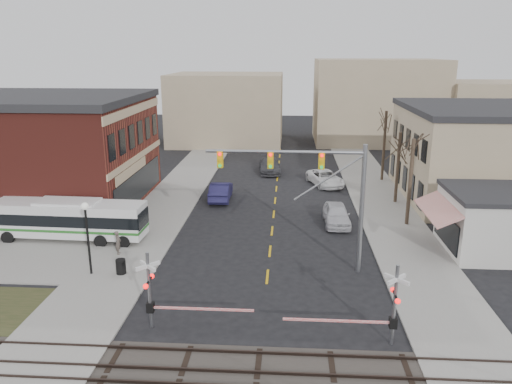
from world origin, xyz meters
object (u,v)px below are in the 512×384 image
transit_bus (69,219)px  pedestrian_far (142,227)px  rr_crossing_west (158,291)px  car_b (221,191)px  trash_bin (121,267)px  car_a (337,214)px  car_c (325,178)px  street_lamp (87,224)px  pedestrian_near (118,243)px  traffic_signal_mast (318,182)px  car_d (270,165)px  rr_crossing_east (385,306)px

transit_bus → pedestrian_far: 5.20m
rr_crossing_west → car_b: 22.10m
trash_bin → car_a: bearing=36.3°
trash_bin → pedestrian_far: (-0.45, 6.19, 0.29)m
trash_bin → car_b: (3.91, 16.35, 0.26)m
car_a → car_c: bearing=89.5°
rr_crossing_west → car_a: bearing=57.8°
street_lamp → car_c: bearing=54.8°
car_c → pedestrian_near: pedestrian_near is taller
rr_crossing_west → car_a: (10.06, 15.95, -1.15)m
rr_crossing_west → car_b: size_ratio=1.11×
transit_bus → trash_bin: bearing=-45.0°
pedestrian_far → transit_bus: bearing=127.5°
transit_bus → pedestrian_near: (4.41, -2.59, -0.68)m
traffic_signal_mast → car_a: 10.19m
traffic_signal_mast → street_lamp: (-13.69, -1.65, -2.38)m
rr_crossing_west → pedestrian_near: bearing=120.0°
transit_bus → car_a: bearing=13.5°
trash_bin → car_c: size_ratio=0.17×
transit_bus → street_lamp: (3.73, -5.68, 1.72)m
trash_bin → car_d: 28.44m
rr_crossing_west → car_c: bearing=70.3°
transit_bus → rr_crossing_east: (20.18, -11.97, 0.36)m
traffic_signal_mast → trash_bin: bearing=-172.6°
rr_crossing_east → pedestrian_far: bearing=140.1°
transit_bus → car_c: 25.49m
trash_bin → pedestrian_near: size_ratio=0.56×
traffic_signal_mast → car_b: bearing=118.2°
car_d → pedestrian_near: 25.97m
rr_crossing_east → pedestrian_near: 18.37m
rr_crossing_east → pedestrian_near: bearing=149.3°
car_a → pedestrian_near: 16.72m
traffic_signal_mast → car_b: 17.50m
car_c → pedestrian_far: bearing=-149.6°
car_a → pedestrian_far: 14.93m
street_lamp → pedestrian_far: size_ratio=3.01×
car_b → transit_bus: bearing=47.2°
traffic_signal_mast → car_d: size_ratio=1.73×
transit_bus → rr_crossing_east: size_ratio=1.97×
pedestrian_near → pedestrian_far: bearing=-22.5°
street_lamp → car_b: (5.75, 16.46, -2.50)m
car_b → rr_crossing_east: bearing=113.8°
rr_crossing_east → car_a: 16.68m
traffic_signal_mast → rr_crossing_west: size_ratio=1.69×
car_b → pedestrian_near: size_ratio=3.13×
traffic_signal_mast → pedestrian_near: 13.94m
traffic_signal_mast → car_a: (2.05, 8.69, -4.89)m
trash_bin → car_a: size_ratio=0.19×
pedestrian_far → rr_crossing_east: bearing=-99.2°
rr_crossing_west → pedestrian_near: 10.09m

